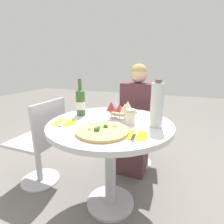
{
  "coord_description": "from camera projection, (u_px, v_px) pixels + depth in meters",
  "views": [
    {
      "loc": [
        0.49,
        -1.19,
        1.2
      ],
      "look_at": [
        0.04,
        -0.06,
        0.86
      ],
      "focal_mm": 28.0,
      "sensor_mm": 36.0,
      "label": 1
    }
  ],
  "objects": [
    {
      "name": "wine_bottle",
      "position": [
        81.0,
        102.0,
        1.51
      ],
      "size": [
        0.08,
        0.08,
        0.32
      ],
      "color": "#38602D",
      "rests_on": "dining_table"
    },
    {
      "name": "chair_empty_side",
      "position": [
        41.0,
        144.0,
        1.73
      ],
      "size": [
        0.43,
        0.43,
        0.88
      ],
      "rotation": [
        0.0,
        0.0,
        1.57
      ],
      "color": "silver",
      "rests_on": "ground_plane"
    },
    {
      "name": "pizza_large",
      "position": [
        102.0,
        131.0,
        1.15
      ],
      "size": [
        0.35,
        0.35,
        0.05
      ],
      "color": "tan",
      "rests_on": "dining_table"
    },
    {
      "name": "wine_glass_front_right",
      "position": [
        125.0,
        108.0,
        1.35
      ],
      "size": [
        0.07,
        0.07,
        0.14
      ],
      "color": "silver",
      "rests_on": "dining_table"
    },
    {
      "name": "dining_table",
      "position": [
        110.0,
        138.0,
        1.39
      ],
      "size": [
        0.96,
        0.96,
        0.76
      ],
      "color": "#B2B2B7",
      "rests_on": "ground_plane"
    },
    {
      "name": "tall_carafe",
      "position": [
        157.0,
        105.0,
        1.22
      ],
      "size": [
        0.09,
        0.09,
        0.34
      ],
      "color": "silver",
      "rests_on": "dining_table"
    },
    {
      "name": "chair_behind_diner",
      "position": [
        138.0,
        128.0,
        2.16
      ],
      "size": [
        0.43,
        0.43,
        0.88
      ],
      "rotation": [
        0.0,
        0.0,
        3.14
      ],
      "color": "silver",
      "rests_on": "ground_plane"
    },
    {
      "name": "sugar_shaker",
      "position": [
        130.0,
        117.0,
        1.3
      ],
      "size": [
        0.08,
        0.08,
        0.11
      ],
      "color": "silver",
      "rests_on": "dining_table"
    },
    {
      "name": "pizza_small_far",
      "position": [
        123.0,
        111.0,
        1.62
      ],
      "size": [
        0.26,
        0.26,
        0.05
      ],
      "color": "tan",
      "rests_on": "dining_table"
    },
    {
      "name": "wine_glass_center",
      "position": [
        120.0,
        108.0,
        1.41
      ],
      "size": [
        0.08,
        0.08,
        0.13
      ],
      "color": "silver",
      "rests_on": "dining_table"
    },
    {
      "name": "ground_plane",
      "position": [
        110.0,
        203.0,
        1.56
      ],
      "size": [
        12.0,
        12.0,
        0.0
      ],
      "primitive_type": "plane",
      "color": "slate",
      "rests_on": "ground"
    },
    {
      "name": "seated_diner",
      "position": [
        135.0,
        124.0,
        2.0
      ],
      "size": [
        0.37,
        0.43,
        1.2
      ],
      "rotation": [
        0.0,
        0.0,
        3.14
      ],
      "color": "#512D33",
      "rests_on": "ground_plane"
    },
    {
      "name": "wine_glass_back_right",
      "position": [
        128.0,
        106.0,
        1.42
      ],
      "size": [
        0.08,
        0.08,
        0.15
      ],
      "color": "silver",
      "rests_on": "dining_table"
    },
    {
      "name": "wine_glass_front_left",
      "position": [
        111.0,
        106.0,
        1.39
      ],
      "size": [
        0.08,
        0.08,
        0.15
      ],
      "color": "silver",
      "rests_on": "dining_table"
    },
    {
      "name": "wine_glass_back_left",
      "position": [
        115.0,
        104.0,
        1.46
      ],
      "size": [
        0.08,
        0.08,
        0.15
      ],
      "color": "silver",
      "rests_on": "dining_table"
    },
    {
      "name": "place_setting_right",
      "position": [
        135.0,
        135.0,
        1.1
      ],
      "size": [
        0.16,
        0.19,
        0.01
      ],
      "color": "gold",
      "rests_on": "dining_table"
    },
    {
      "name": "place_setting_left",
      "position": [
        65.0,
        122.0,
        1.34
      ],
      "size": [
        0.18,
        0.19,
        0.01
      ],
      "color": "gold",
      "rests_on": "dining_table"
    }
  ]
}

